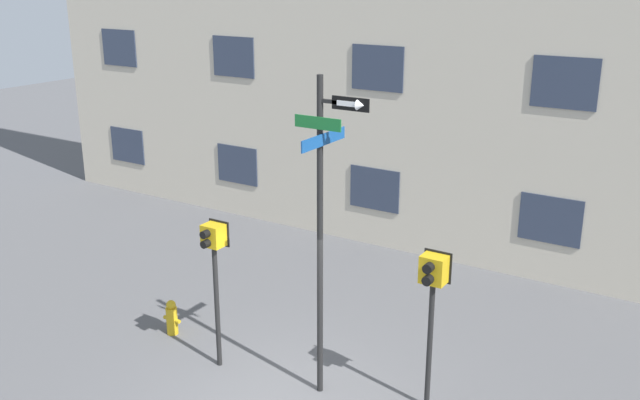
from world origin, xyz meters
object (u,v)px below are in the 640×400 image
at_px(street_sign_pole, 323,217).
at_px(fire_hydrant, 172,318).
at_px(pedestrian_signal_left, 214,255).
at_px(pedestrian_signal_right, 433,287).

height_order(street_sign_pole, fire_hydrant, street_sign_pole).
relative_size(pedestrian_signal_left, pedestrian_signal_right, 1.01).
height_order(street_sign_pole, pedestrian_signal_left, street_sign_pole).
height_order(pedestrian_signal_right, fire_hydrant, pedestrian_signal_right).
bearing_deg(pedestrian_signal_right, pedestrian_signal_left, -167.79).
bearing_deg(pedestrian_signal_left, street_sign_pole, 7.54).
bearing_deg(fire_hydrant, pedestrian_signal_right, 4.24).
bearing_deg(pedestrian_signal_left, pedestrian_signal_right, 12.21).
bearing_deg(street_sign_pole, fire_hydrant, 177.69).
distance_m(street_sign_pole, pedestrian_signal_left, 2.07).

